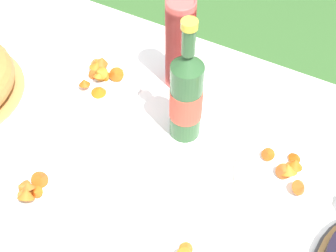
% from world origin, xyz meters
% --- Properties ---
extents(garden_table, '(1.80, 0.93, 0.69)m').
position_xyz_m(garden_table, '(0.00, 0.00, 0.63)').
color(garden_table, brown).
rests_on(garden_table, ground_plane).
extents(tablecloth, '(1.81, 0.94, 0.10)m').
position_xyz_m(tablecloth, '(0.00, 0.00, 0.68)').
color(tablecloth, white).
rests_on(tablecloth, garden_table).
extents(cup_stack, '(0.07, 0.07, 0.25)m').
position_xyz_m(cup_stack, '(-0.06, 0.29, 0.82)').
color(cup_stack, '#E04C47').
rests_on(cup_stack, tablecloth).
extents(cider_bottle_green, '(0.08, 0.08, 0.33)m').
position_xyz_m(cider_bottle_green, '(0.03, 0.15, 0.82)').
color(cider_bottle_green, '#2D562D').
rests_on(cider_bottle_green, tablecloth).
extents(snack_plate_near, '(0.22, 0.22, 0.06)m').
position_xyz_m(snack_plate_near, '(-0.19, -0.17, 0.70)').
color(snack_plate_near, white).
rests_on(snack_plate_near, tablecloth).
extents(snack_plate_right, '(0.23, 0.23, 0.06)m').
position_xyz_m(snack_plate_right, '(0.29, 0.13, 0.70)').
color(snack_plate_right, white).
rests_on(snack_plate_right, tablecloth).
extents(snack_plate_far, '(0.21, 0.21, 0.06)m').
position_xyz_m(snack_plate_far, '(-0.23, 0.20, 0.71)').
color(snack_plate_far, white).
rests_on(snack_plate_far, tablecloth).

